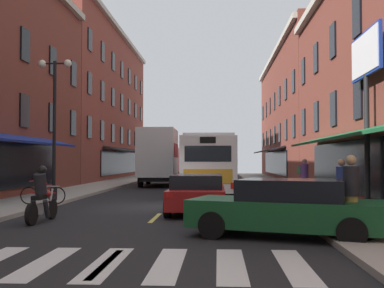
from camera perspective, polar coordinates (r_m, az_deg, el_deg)
The scene contains 17 objects.
ground_plane at distance 18.43m, azimuth -3.03°, elevation -7.79°, with size 34.80×80.00×0.10m, color black.
lane_centre_dashes at distance 18.18m, azimuth -3.12°, elevation -7.70°, with size 0.14×73.90×0.01m.
crosswalk_near at distance 8.66m, azimuth -10.43°, elevation -14.09°, with size 7.10×2.80×0.01m.
sidewalk_left at distance 19.93m, azimuth -20.27°, elevation -6.88°, with size 3.00×80.00×0.14m, color #A39E93.
sidewalk_right at distance 18.73m, azimuth 15.37°, elevation -7.26°, with size 3.00×80.00×0.14m, color #A39E93.
billboard_sign at distance 17.24m, azimuth 20.44°, elevation 8.04°, with size 0.40×2.99×6.09m.
transit_bus at distance 26.34m, azimuth 2.26°, elevation -2.41°, with size 2.68×11.63×3.06m.
box_truck at distance 32.93m, azimuth -3.96°, elevation -1.62°, with size 2.59×7.16×3.91m.
sedan_near at distance 11.38m, azimuth 11.50°, elevation -7.61°, with size 4.80×3.09×1.37m.
sedan_mid at distance 43.63m, azimuth -2.34°, elevation -3.40°, with size 1.93×4.47×1.39m.
sedan_far at distance 16.34m, azimuth 0.68°, elevation -5.98°, with size 1.99×4.51×1.32m.
motorcycle_rider at distance 14.47m, azimuth -17.81°, elevation -6.29°, with size 0.62×2.07×1.66m.
bicycle_near at distance 18.77m, azimuth -17.68°, elevation -5.90°, with size 1.71×0.48×0.91m.
pedestrian_near at distance 22.40m, azimuth 13.49°, elevation -3.84°, with size 0.52×0.46×1.75m.
pedestrian_mid at distance 15.60m, azimuth 17.79°, elevation -4.80°, with size 0.36×0.36×1.72m.
pedestrian_far at distance 11.23m, azimuth 18.83°, elevation -5.70°, with size 0.36×0.36×1.80m.
street_lamp_twin at distance 20.54m, azimuth -16.40°, elevation 2.53°, with size 1.42×0.32×5.92m.
Camera 1 is at (1.98, -18.23, 1.83)m, focal length 43.81 mm.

